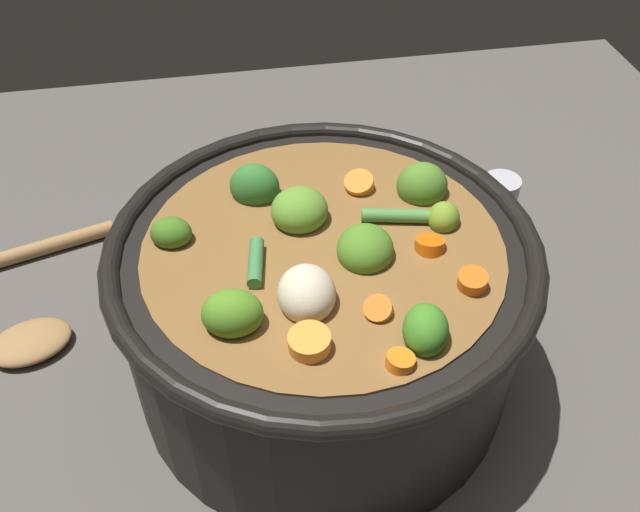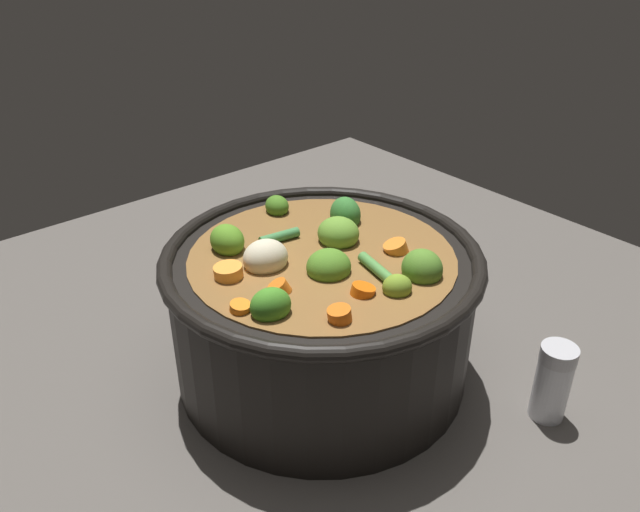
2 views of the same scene
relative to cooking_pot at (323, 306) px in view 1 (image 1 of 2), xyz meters
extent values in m
plane|color=#514C47|center=(0.00, 0.00, -0.08)|extent=(1.10, 1.10, 0.00)
cylinder|color=black|center=(0.00, 0.00, -0.01)|extent=(0.31, 0.31, 0.15)
torus|color=black|center=(0.00, 0.00, 0.06)|extent=(0.33, 0.33, 0.02)
cylinder|color=olive|center=(0.00, 0.00, 0.00)|extent=(0.27, 0.27, 0.14)
ellipsoid|color=#428A25|center=(-0.05, 0.10, 0.07)|extent=(0.04, 0.04, 0.03)
ellipsoid|color=olive|center=(-0.10, -0.01, 0.07)|extent=(0.03, 0.04, 0.02)
ellipsoid|color=#508726|center=(-0.03, 0.02, 0.07)|extent=(0.05, 0.05, 0.03)
ellipsoid|color=#447720|center=(0.11, -0.03, 0.07)|extent=(0.04, 0.03, 0.02)
ellipsoid|color=#639831|center=(0.01, -0.03, 0.08)|extent=(0.05, 0.05, 0.03)
ellipsoid|color=#558D23|center=(0.07, 0.07, 0.08)|extent=(0.05, 0.04, 0.03)
ellipsoid|color=#52852A|center=(-0.09, -0.05, 0.07)|extent=(0.05, 0.04, 0.04)
ellipsoid|color=#357931|center=(0.04, -0.07, 0.07)|extent=(0.05, 0.04, 0.04)
cylinder|color=orange|center=(-0.04, -0.06, 0.07)|extent=(0.04, 0.04, 0.02)
cylinder|color=orange|center=(-0.02, 0.07, 0.07)|extent=(0.03, 0.03, 0.02)
cylinder|color=orange|center=(0.03, 0.09, 0.07)|extent=(0.04, 0.04, 0.02)
cylinder|color=orange|center=(-0.03, 0.12, 0.07)|extent=(0.03, 0.02, 0.01)
cylinder|color=orange|center=(-0.08, 0.02, 0.07)|extent=(0.03, 0.03, 0.02)
cylinder|color=orange|center=(-0.09, 0.06, 0.07)|extent=(0.03, 0.03, 0.02)
ellipsoid|color=beige|center=(0.02, 0.05, 0.07)|extent=(0.04, 0.05, 0.04)
cylinder|color=#4F9043|center=(-0.06, -0.02, 0.07)|extent=(0.05, 0.02, 0.01)
cylinder|color=#3E8245|center=(0.05, 0.01, 0.07)|extent=(0.02, 0.05, 0.01)
ellipsoid|color=#A27545|center=(0.26, -0.07, -0.07)|extent=(0.09, 0.07, 0.02)
cylinder|color=#A27545|center=(0.29, -0.19, -0.07)|extent=(0.21, 0.07, 0.02)
cylinder|color=silver|center=(-0.20, -0.13, -0.05)|extent=(0.04, 0.04, 0.07)
cylinder|color=#B7B7BC|center=(-0.20, -0.13, 0.00)|extent=(0.04, 0.04, 0.02)
camera|label=1|loc=(0.07, 0.38, 0.42)|focal=39.32mm
camera|label=2|loc=(-0.43, 0.37, 0.39)|focal=35.98mm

